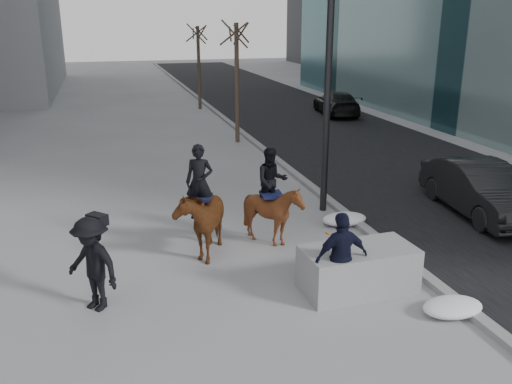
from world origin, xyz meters
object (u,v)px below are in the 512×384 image
object	(u,v)px
planter	(358,269)
mounted_right	(273,207)
car_near	(481,189)
mounted_left	(201,214)

from	to	relation	value
planter	mounted_right	xyz separation A→B (m)	(-0.90, 2.62, 0.47)
planter	mounted_right	size ratio (longest dim) A/B	0.96
car_near	mounted_right	world-z (taller)	mounted_right
car_near	mounted_left	xyz separation A→B (m)	(-7.61, -0.46, 0.21)
planter	mounted_left	bearing A→B (deg)	135.02
planter	car_near	distance (m)	5.88
planter	mounted_right	bearing A→B (deg)	108.99
car_near	mounted_right	size ratio (longest dim) A/B	1.88
mounted_left	mounted_right	distance (m)	1.67
mounted_left	mounted_right	world-z (taller)	mounted_left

